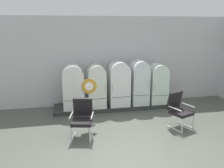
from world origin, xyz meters
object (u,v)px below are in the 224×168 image
(refrigerator_2, at_px, (119,83))
(refrigerator_4, at_px, (158,83))
(armchair_left, at_px, (82,116))
(sign_stand, at_px, (89,103))
(refrigerator_1, at_px, (97,85))
(armchair_right, at_px, (179,108))
(refrigerator_3, at_px, (139,81))
(refrigerator_0, at_px, (73,86))

(refrigerator_2, relative_size, refrigerator_4, 1.10)
(refrigerator_4, height_order, armchair_left, refrigerator_4)
(refrigerator_4, bearing_deg, sign_stand, -155.21)
(refrigerator_2, bearing_deg, armchair_left, -127.12)
(refrigerator_1, relative_size, armchair_right, 1.42)
(sign_stand, bearing_deg, armchair_right, -14.14)
(refrigerator_2, distance_m, refrigerator_3, 0.77)
(refrigerator_3, height_order, sign_stand, refrigerator_3)
(refrigerator_3, relative_size, refrigerator_4, 1.10)
(refrigerator_3, xyz_separation_m, refrigerator_4, (0.71, -0.03, -0.09))
(refrigerator_1, bearing_deg, sign_stand, -107.69)
(refrigerator_0, bearing_deg, refrigerator_3, 0.48)
(refrigerator_1, height_order, armchair_right, refrigerator_1)
(armchair_left, bearing_deg, refrigerator_3, 41.58)
(refrigerator_2, bearing_deg, refrigerator_1, 178.82)
(refrigerator_4, bearing_deg, armchair_right, -93.09)
(refrigerator_0, xyz_separation_m, refrigerator_4, (3.10, -0.01, -0.04))
(refrigerator_1, height_order, refrigerator_4, refrigerator_1)
(refrigerator_2, xyz_separation_m, armchair_left, (-1.47, -1.94, -0.39))
(armchair_left, height_order, sign_stand, sign_stand)
(refrigerator_2, height_order, armchair_right, refrigerator_2)
(refrigerator_4, distance_m, armchair_right, 1.91)
(refrigerator_3, height_order, armchair_right, refrigerator_3)
(refrigerator_0, bearing_deg, armchair_right, -32.24)
(refrigerator_0, relative_size, sign_stand, 1.06)
(refrigerator_0, bearing_deg, refrigerator_4, -0.09)
(refrigerator_2, distance_m, refrigerator_4, 1.48)
(refrigerator_3, bearing_deg, armchair_left, -138.42)
(refrigerator_4, bearing_deg, refrigerator_0, 179.91)
(armchair_left, bearing_deg, armchair_right, 1.48)
(refrigerator_1, relative_size, sign_stand, 1.04)
(armchair_left, bearing_deg, sign_stand, 69.43)
(refrigerator_4, bearing_deg, refrigerator_1, 179.94)
(refrigerator_0, height_order, refrigerator_2, refrigerator_2)
(refrigerator_1, distance_m, sign_stand, 1.32)
(refrigerator_2, bearing_deg, refrigerator_4, 0.55)
(refrigerator_0, height_order, armchair_right, refrigerator_0)
(refrigerator_1, relative_size, refrigerator_3, 0.94)
(refrigerator_4, relative_size, armchair_left, 1.37)
(refrigerator_3, relative_size, armchair_left, 1.51)
(refrigerator_0, height_order, refrigerator_4, refrigerator_0)
(sign_stand, bearing_deg, refrigerator_2, 45.52)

